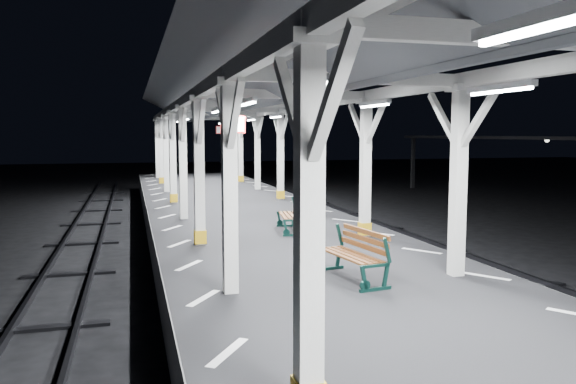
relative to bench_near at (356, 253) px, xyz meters
name	(u,v)px	position (x,y,z in m)	size (l,w,h in m)	color
ground	(312,306)	(-0.20, 1.77, -1.46)	(120.00, 120.00, 0.00)	black
platform	(312,282)	(-0.20, 1.77, -0.96)	(6.00, 50.00, 1.00)	black
hazard_stripes_left	(189,265)	(-2.65, 1.77, -0.45)	(1.00, 48.00, 0.01)	silver
hazard_stripes_right	(422,251)	(2.25, 1.77, -0.45)	(1.00, 48.00, 0.01)	silver
track_left	(46,325)	(-5.20, 1.77, -1.38)	(2.20, 60.00, 0.16)	#2D2D33
track_right	(522,285)	(4.80, 1.77, -1.38)	(2.20, 60.00, 0.16)	#2D2D33
canopy	(313,78)	(-0.20, 1.76, 3.10)	(5.40, 49.00, 4.65)	silver
bench_near	(356,253)	(0.00, 0.00, 0.00)	(0.82, 1.65, 0.86)	#0D2E28
bench_mid	(293,214)	(0.31, 4.87, -0.02)	(0.78, 1.57, 0.82)	#0D2E28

